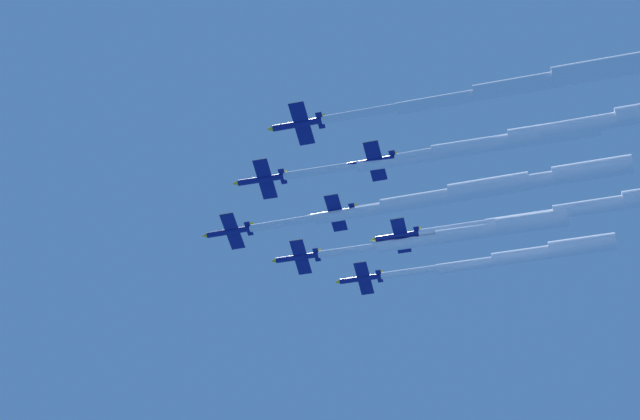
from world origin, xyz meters
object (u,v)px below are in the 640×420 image
(jet_starboard_outer, at_px, (584,125))
(jet_lead, at_px, (421,200))
(jet_port_mid, at_px, (524,182))
(jet_port_outer, at_px, (524,255))
(jet_starboard_inner, at_px, (471,232))
(jet_port_inner, at_px, (477,146))
(jet_starboard_mid, at_px, (520,85))
(jet_trail_port, at_px, (594,206))

(jet_starboard_outer, bearing_deg, jet_lead, -44.80)
(jet_port_mid, height_order, jet_port_outer, jet_port_outer)
(jet_starboard_inner, height_order, jet_port_outer, jet_port_outer)
(jet_port_inner, height_order, jet_starboard_mid, jet_port_inner)
(jet_starboard_inner, height_order, jet_starboard_outer, jet_starboard_inner)
(jet_port_mid, distance_m, jet_trail_port, 17.81)
(jet_trail_port, bearing_deg, jet_starboard_mid, 52.26)
(jet_lead, distance_m, jet_port_outer, 30.95)
(jet_lead, bearing_deg, jet_port_inner, 113.55)
(jet_port_mid, relative_size, jet_port_outer, 1.05)
(jet_port_inner, bearing_deg, jet_port_mid, -142.76)
(jet_lead, height_order, jet_port_inner, jet_port_inner)
(jet_port_inner, height_order, jet_port_outer, jet_port_outer)
(jet_starboard_mid, bearing_deg, jet_port_outer, -107.97)
(jet_port_inner, distance_m, jet_port_mid, 13.75)
(jet_lead, distance_m, jet_port_mid, 18.95)
(jet_starboard_inner, xyz_separation_m, jet_starboard_outer, (-11.25, 32.74, -0.34))
(jet_port_inner, distance_m, jet_port_outer, 37.86)
(jet_lead, xyz_separation_m, jet_port_outer, (-25.32, -17.59, 2.76))
(jet_starboard_inner, bearing_deg, jet_starboard_outer, 108.96)
(jet_starboard_mid, bearing_deg, jet_port_inner, -79.30)
(jet_lead, relative_size, jet_port_outer, 1.09)
(jet_port_inner, distance_m, jet_starboard_outer, 18.38)
(jet_port_outer, bearing_deg, jet_port_inner, 60.43)
(jet_starboard_mid, bearing_deg, jet_trail_port, -127.74)
(jet_port_inner, relative_size, jet_port_outer, 1.15)
(jet_lead, distance_m, jet_starboard_outer, 32.84)
(jet_port_outer, distance_m, jet_starboard_outer, 40.82)
(jet_starboard_inner, distance_m, jet_starboard_mid, 40.54)
(jet_starboard_mid, relative_size, jet_starboard_outer, 1.01)
(jet_starboard_outer, relative_size, jet_trail_port, 0.98)
(jet_port_inner, bearing_deg, jet_trail_port, -150.05)
(jet_starboard_mid, xyz_separation_m, jet_starboard_outer, (-13.69, -7.73, 0.11))
(jet_starboard_inner, relative_size, jet_trail_port, 0.92)
(jet_port_outer, bearing_deg, jet_trail_port, 115.95)
(jet_port_outer, bearing_deg, jet_lead, 34.78)
(jet_port_mid, relative_size, jet_starboard_outer, 0.97)
(jet_port_mid, distance_m, jet_starboard_mid, 25.20)
(jet_lead, height_order, jet_starboard_outer, jet_starboard_outer)
(jet_starboard_mid, relative_size, jet_trail_port, 0.99)
(jet_port_inner, xyz_separation_m, jet_starboard_outer, (-16.63, 7.84, 0.03))
(jet_port_mid, bearing_deg, jet_port_outer, -107.42)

